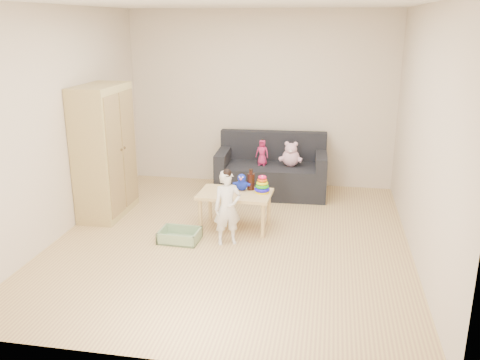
% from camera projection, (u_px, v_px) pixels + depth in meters
% --- Properties ---
extents(room, '(4.50, 4.50, 4.50)m').
position_uv_depth(room, '(231.00, 129.00, 5.49)').
color(room, tan).
rests_on(room, ground).
extents(wardrobe, '(0.47, 0.93, 1.68)m').
position_uv_depth(wardrobe, '(104.00, 151.00, 6.44)').
color(wardrobe, tan).
rests_on(wardrobe, ground).
extents(sofa, '(1.60, 0.85, 0.44)m').
position_uv_depth(sofa, '(271.00, 179.00, 7.38)').
color(sofa, black).
rests_on(sofa, ground).
extents(play_table, '(0.88, 0.57, 0.45)m').
position_uv_depth(play_table, '(235.00, 210.00, 6.15)').
color(play_table, tan).
rests_on(play_table, ground).
extents(storage_bin, '(0.46, 0.36, 0.14)m').
position_uv_depth(storage_bin, '(180.00, 235.00, 5.83)').
color(storage_bin, gray).
rests_on(storage_bin, ground).
extents(toddler, '(0.36, 0.31, 0.83)m').
position_uv_depth(toddler, '(227.00, 209.00, 5.67)').
color(toddler, silver).
rests_on(toddler, ground).
extents(pink_bear, '(0.31, 0.29, 0.30)m').
position_uv_depth(pink_bear, '(291.00, 156.00, 7.22)').
color(pink_bear, '#DDA3B9').
rests_on(pink_bear, sofa).
extents(doll, '(0.20, 0.15, 0.36)m').
position_uv_depth(doll, '(262.00, 153.00, 7.25)').
color(doll, '#BA2358').
rests_on(doll, sofa).
extents(ring_stacker, '(0.18, 0.18, 0.21)m').
position_uv_depth(ring_stacker, '(262.00, 186.00, 6.06)').
color(ring_stacker, yellow).
rests_on(ring_stacker, play_table).
extents(brown_bottle, '(0.09, 0.09, 0.26)m').
position_uv_depth(brown_bottle, '(251.00, 181.00, 6.16)').
color(brown_bottle, black).
rests_on(brown_bottle, play_table).
extents(blue_plush, '(0.20, 0.17, 0.21)m').
position_uv_depth(blue_plush, '(242.00, 182.00, 6.14)').
color(blue_plush, '#162ACA').
rests_on(blue_plush, play_table).
extents(wooden_figure, '(0.04, 0.03, 0.10)m').
position_uv_depth(wooden_figure, '(227.00, 188.00, 6.09)').
color(wooden_figure, brown).
rests_on(wooden_figure, play_table).
extents(yellow_book, '(0.23, 0.23, 0.01)m').
position_uv_depth(yellow_book, '(226.00, 188.00, 6.24)').
color(yellow_book, yellow).
rests_on(yellow_book, play_table).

